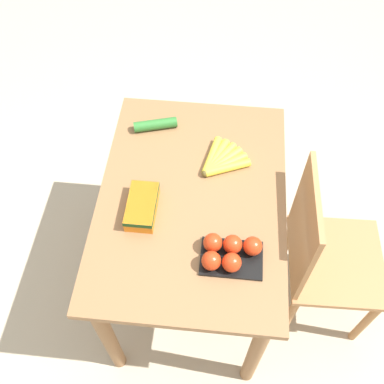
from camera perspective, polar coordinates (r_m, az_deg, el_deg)
The scene contains 7 objects.
ground_plane at distance 2.40m, azimuth 0.00°, elevation -11.02°, with size 12.00×12.00×0.00m, color #B7A88E.
dining_table at distance 1.83m, azimuth 0.00°, elevation -3.09°, with size 1.01×0.71×0.78m.
chair at distance 1.99m, azimuth 16.20°, elevation -7.74°, with size 0.43×0.41×0.93m.
banana_bunch at distance 1.80m, azimuth 3.63°, elevation 3.94°, with size 0.20×0.19×0.03m.
tomato_pack at distance 1.56m, azimuth 4.70°, elevation -7.65°, with size 0.15×0.22×0.08m.
carrot_bag at distance 1.66m, azimuth -6.38°, elevation -1.75°, with size 0.19×0.11×0.06m.
cucumber_near at distance 1.92m, azimuth -4.67°, elevation 8.53°, with size 0.09×0.19×0.04m.
Camera 1 is at (0.95, 0.09, 2.20)m, focal length 42.00 mm.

